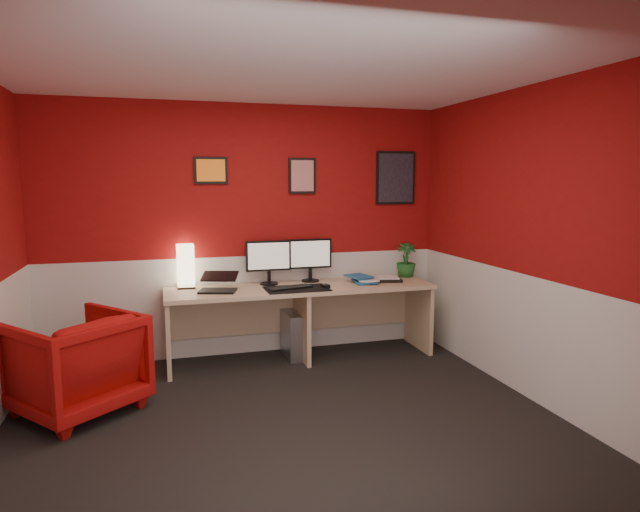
{
  "coord_description": "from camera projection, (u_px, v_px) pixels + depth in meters",
  "views": [
    {
      "loc": [
        -0.81,
        -3.65,
        1.76
      ],
      "look_at": [
        0.6,
        1.21,
        1.05
      ],
      "focal_mm": 30.53,
      "sensor_mm": 36.0,
      "label": 1
    }
  ],
  "objects": [
    {
      "name": "ground",
      "position": [
        287.0,
        425.0,
        3.94
      ],
      "size": [
        4.0,
        3.5,
        0.01
      ],
      "primitive_type": "cube",
      "color": "black",
      "rests_on": "ground"
    },
    {
      "name": "ceiling",
      "position": [
        284.0,
        67.0,
        3.59
      ],
      "size": [
        4.0,
        3.5,
        0.01
      ],
      "primitive_type": "cube",
      "color": "white",
      "rests_on": "ground"
    },
    {
      "name": "wall_back",
      "position": [
        247.0,
        231.0,
        5.43
      ],
      "size": [
        4.0,
        0.01,
        2.5
      ],
      "primitive_type": "cube",
      "color": "maroon",
      "rests_on": "ground"
    },
    {
      "name": "wall_front",
      "position": [
        384.0,
        313.0,
        2.1
      ],
      "size": [
        4.0,
        0.01,
        2.5
      ],
      "primitive_type": "cube",
      "color": "maroon",
      "rests_on": "ground"
    },
    {
      "name": "wall_right",
      "position": [
        531.0,
        244.0,
        4.32
      ],
      "size": [
        0.01,
        3.5,
        2.5
      ],
      "primitive_type": "cube",
      "color": "maroon",
      "rests_on": "ground"
    },
    {
      "name": "wainscot_back",
      "position": [
        249.0,
        305.0,
        5.53
      ],
      "size": [
        4.0,
        0.01,
        1.0
      ],
      "primitive_type": "cube",
      "color": "silver",
      "rests_on": "ground"
    },
    {
      "name": "wainscot_front",
      "position": [
        381.0,
        492.0,
        2.21
      ],
      "size": [
        4.0,
        0.01,
        1.0
      ],
      "primitive_type": "cube",
      "color": "silver",
      "rests_on": "ground"
    },
    {
      "name": "wainscot_right",
      "position": [
        526.0,
        336.0,
        4.42
      ],
      "size": [
        0.01,
        3.5,
        1.0
      ],
      "primitive_type": "cube",
      "color": "silver",
      "rests_on": "ground"
    },
    {
      "name": "desk",
      "position": [
        302.0,
        323.0,
        5.36
      ],
      "size": [
        2.6,
        0.65,
        0.73
      ],
      "primitive_type": "cube",
      "color": "#D1B186",
      "rests_on": "ground"
    },
    {
      "name": "shoji_lamp",
      "position": [
        186.0,
        267.0,
        5.2
      ],
      "size": [
        0.16,
        0.16,
        0.4
      ],
      "primitive_type": "cube",
      "color": "#FFE5B2",
      "rests_on": "desk"
    },
    {
      "name": "laptop",
      "position": [
        217.0,
        280.0,
        5.02
      ],
      "size": [
        0.38,
        0.32,
        0.22
      ],
      "primitive_type": "cube",
      "rotation": [
        0.0,
        0.0,
        -0.3
      ],
      "color": "black",
      "rests_on": "desk"
    },
    {
      "name": "monitor_left",
      "position": [
        269.0,
        255.0,
        5.36
      ],
      "size": [
        0.45,
        0.06,
        0.58
      ],
      "primitive_type": "cube",
      "color": "black",
      "rests_on": "desk"
    },
    {
      "name": "monitor_right",
      "position": [
        310.0,
        253.0,
        5.52
      ],
      "size": [
        0.45,
        0.06,
        0.58
      ],
      "primitive_type": "cube",
      "color": "black",
      "rests_on": "desk"
    },
    {
      "name": "desk_mat",
      "position": [
        297.0,
        289.0,
        5.17
      ],
      "size": [
        0.6,
        0.38,
        0.01
      ],
      "primitive_type": "cube",
      "color": "black",
      "rests_on": "desk"
    },
    {
      "name": "keyboard",
      "position": [
        290.0,
        287.0,
        5.17
      ],
      "size": [
        0.44,
        0.23,
        0.02
      ],
      "primitive_type": "cube",
      "rotation": [
        0.0,
        0.0,
        0.23
      ],
      "color": "black",
      "rests_on": "desk_mat"
    },
    {
      "name": "mouse",
      "position": [
        325.0,
        286.0,
        5.22
      ],
      "size": [
        0.07,
        0.11,
        0.03
      ],
      "primitive_type": "cube",
      "rotation": [
        0.0,
        0.0,
        0.14
      ],
      "color": "black",
      "rests_on": "desk_mat"
    },
    {
      "name": "book_bottom",
      "position": [
        355.0,
        282.0,
        5.45
      ],
      "size": [
        0.23,
        0.29,
        0.03
      ],
      "primitive_type": "imported",
      "rotation": [
        0.0,
        0.0,
        -0.08
      ],
      "color": "#22689F",
      "rests_on": "desk"
    },
    {
      "name": "book_middle",
      "position": [
        358.0,
        279.0,
        5.48
      ],
      "size": [
        0.29,
        0.33,
        0.02
      ],
      "primitive_type": "imported",
      "rotation": [
        0.0,
        0.0,
        -0.32
      ],
      "color": "silver",
      "rests_on": "book_bottom"
    },
    {
      "name": "book_top",
      "position": [
        350.0,
        278.0,
        5.42
      ],
      "size": [
        0.26,
        0.31,
        0.03
      ],
      "primitive_type": "imported",
      "rotation": [
        0.0,
        0.0,
        0.23
      ],
      "color": "#22689F",
      "rests_on": "book_middle"
    },
    {
      "name": "zen_tray",
      "position": [
        384.0,
        279.0,
        5.59
      ],
      "size": [
        0.4,
        0.32,
        0.03
      ],
      "primitive_type": "cube",
      "rotation": [
        0.0,
        0.0,
        -0.23
      ],
      "color": "black",
      "rests_on": "desk"
    },
    {
      "name": "potted_plant",
      "position": [
        406.0,
        260.0,
        5.8
      ],
      "size": [
        0.25,
        0.25,
        0.36
      ],
      "primitive_type": "imported",
      "rotation": [
        0.0,
        0.0,
        -0.26
      ],
      "color": "#19591E",
      "rests_on": "desk"
    },
    {
      "name": "pc_tower",
      "position": [
        295.0,
        334.0,
        5.45
      ],
      "size": [
        0.21,
        0.45,
        0.45
      ],
      "primitive_type": "cube",
      "rotation": [
        0.0,
        0.0,
        0.02
      ],
      "color": "#99999E",
      "rests_on": "ground"
    },
    {
      "name": "armchair",
      "position": [
        75.0,
        364.0,
        4.11
      ],
      "size": [
        1.16,
        1.16,
        0.76
      ],
      "primitive_type": "imported",
      "rotation": [
        0.0,
        0.0,
        3.84
      ],
      "color": "#AA110E",
      "rests_on": "ground"
    },
    {
      "name": "art_left",
      "position": [
        211.0,
        170.0,
        5.24
      ],
      "size": [
        0.32,
        0.02,
        0.26
      ],
      "primitive_type": "cube",
      "color": "orange",
      "rests_on": "wall_back"
    },
    {
      "name": "art_center",
      "position": [
        302.0,
        176.0,
        5.5
      ],
      "size": [
        0.28,
        0.02,
        0.36
      ],
      "primitive_type": "cube",
      "color": "red",
      "rests_on": "wall_back"
    },
    {
      "name": "art_right",
      "position": [
        396.0,
        178.0,
        5.78
      ],
      "size": [
        0.44,
        0.02,
        0.56
      ],
      "primitive_type": "cube",
      "color": "black",
      "rests_on": "wall_back"
    }
  ]
}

